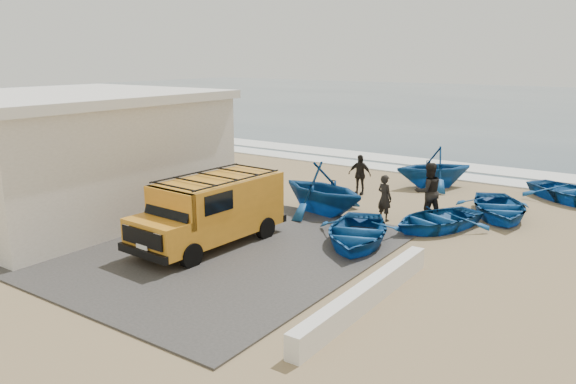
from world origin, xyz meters
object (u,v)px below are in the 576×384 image
Objects in this scene: building at (66,153)px; fisherman_middle at (428,192)px; boat_near_left at (356,232)px; parapet at (366,295)px; fisherman_back at (360,174)px; van at (212,209)px; boat_far_left at (434,167)px; fisherman_front at (385,198)px; boat_mid_left at (322,188)px; boat_far_right at (575,193)px; boat_mid_right at (499,207)px; boat_near_right at (436,219)px.

fisherman_middle is (11.04, 6.40, -1.16)m from building.
building reaches higher than boat_near_left.
parapet is at bearing 55.10° from fisherman_middle.
van is at bearing -101.63° from fisherman_back.
boat_far_left reaches higher than fisherman_front.
fisherman_back reaches higher than parapet.
boat_mid_left is 9.97m from boat_far_right.
boat_mid_left reaches higher than boat_far_right.
boat_mid_right is 0.95× the size of boat_far_right.
boat_mid_left is 3.39m from fisherman_back.
fisherman_back is (7.37, 8.36, -1.34)m from building.
building is at bearing -131.80° from boat_near_right.
boat_mid_right is 4.87m from boat_far_left.
fisherman_back is (-4.34, 2.87, 0.47)m from boat_near_right.
boat_far_left is at bearing -117.51° from fisherman_middle.
boat_far_left is 2.05× the size of fisherman_back.
building reaches higher than boat_far_right.
boat_near_right is at bearing -162.40° from fisherman_front.
boat_far_right reaches higher than parapet.
boat_mid_left reaches higher than boat_near_right.
van is 1.36× the size of boat_mid_right.
boat_mid_left is 1.05× the size of boat_far_left.
boat_far_left is 1.68× the size of fisherman_middle.
boat_far_left reaches higher than fisherman_back.
boat_near_right is 2.09× the size of fisherman_back.
fisherman_front is (2.19, 0.50, -0.13)m from boat_mid_left.
boat_mid_right is 5.66m from fisherman_back.
fisherman_front is at bearing -8.49° from fisherman_middle.
boat_mid_left is 2.25m from fisherman_front.
boat_mid_left is (7.66, 4.98, -1.23)m from building.
boat_far_right is at bearing 39.06° from boat_mid_right.
boat_near_right is 0.90× the size of boat_far_right.
fisherman_front is 0.80× the size of fisherman_middle.
boat_near_right is at bearing -141.82° from boat_mid_right.
boat_mid_right is (6.24, 7.88, -0.75)m from van.
boat_near_left is at bearing -119.41° from boat_mid_left.
van is at bearing 176.76° from boat_far_right.
fisherman_middle is at bearing -35.50° from fisherman_back.
boat_mid_right is 2.65m from fisherman_middle.
boat_mid_left reaches higher than fisherman_back.
boat_far_left reaches higher than boat_near_left.
boat_mid_right is (13.00, 8.07, -1.78)m from building.
boat_near_left is 3.16m from boat_near_right.
boat_far_left is 5.84m from fisherman_front.
building is at bearing -15.96° from fisherman_middle.
building is 4.68× the size of fisherman_middle.
building is 2.73× the size of boat_near_right.
fisherman_back is at bearing 146.60° from boat_far_right.
fisherman_middle is at bearing 176.66° from boat_far_right.
boat_mid_right is at bearing -174.35° from boat_far_right.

